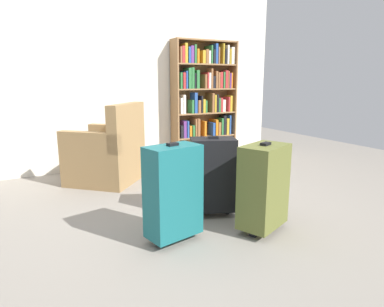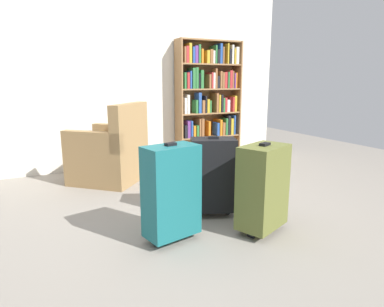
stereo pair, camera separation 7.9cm
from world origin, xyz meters
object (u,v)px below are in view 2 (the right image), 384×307
armchair (111,154)px  mug (158,169)px  suitcase_olive (263,187)px  bookshelf (208,95)px  suitcase_teal (171,191)px  suitcase_black (213,175)px

armchair → mug: (0.60, 0.10, -0.27)m
mug → suitcase_olive: 1.99m
suitcase_olive → bookshelf: bearing=71.0°
bookshelf → mug: size_ratio=14.09×
bookshelf → suitcase_olive: bearing=-109.0°
armchair → bookshelf: bearing=17.6°
suitcase_olive → mug: bearing=93.5°
suitcase_teal → suitcase_black: 0.59m
bookshelf → mug: (-0.93, -0.39, -0.89)m
armchair → mug: 0.67m
armchair → mug: bearing=9.2°
mug → suitcase_olive: (0.12, -1.96, 0.32)m
mug → suitcase_teal: size_ratio=0.17×
suitcase_teal → mug: bearing=72.8°
armchair → suitcase_teal: (0.05, -1.69, 0.06)m
bookshelf → suitcase_teal: (-1.48, -2.18, -0.56)m
armchair → suitcase_olive: size_ratio=1.41×
mug → armchair: bearing=-170.8°
suitcase_teal → suitcase_black: suitcase_teal is taller
suitcase_olive → suitcase_teal: suitcase_teal is taller
suitcase_olive → suitcase_black: (-0.17, 0.47, -0.00)m
bookshelf → suitcase_olive: (-0.81, -2.34, -0.57)m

